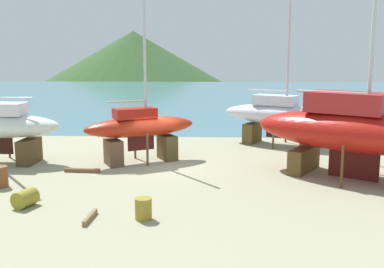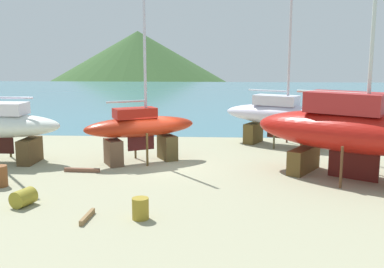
{
  "view_description": "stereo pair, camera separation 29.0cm",
  "coord_description": "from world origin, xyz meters",
  "px_view_note": "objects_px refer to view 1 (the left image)",
  "views": [
    {
      "loc": [
        2.75,
        -23.03,
        5.77
      ],
      "look_at": [
        1.63,
        1.13,
        1.49
      ],
      "focal_mm": 42.48,
      "sensor_mm": 36.0,
      "label": 1
    },
    {
      "loc": [
        3.04,
        -23.01,
        5.77
      ],
      "look_at": [
        1.63,
        1.13,
        1.49
      ],
      "focal_mm": 42.48,
      "sensor_mm": 36.0,
      "label": 2
    }
  ],
  "objects_px": {
    "barrel_blue_faded": "(143,209)",
    "barrel_tipped_center": "(0,177)",
    "sailboat_large_starboard": "(140,129)",
    "barrel_ochre": "(25,198)",
    "sailboat_far_slipway": "(280,115)",
    "sailboat_small_center": "(355,130)"
  },
  "relations": [
    {
      "from": "barrel_blue_faded",
      "to": "barrel_tipped_center",
      "type": "bearing_deg",
      "value": 152.24
    },
    {
      "from": "sailboat_large_starboard",
      "to": "barrel_ochre",
      "type": "distance_m",
      "value": 8.25
    },
    {
      "from": "barrel_blue_faded",
      "to": "sailboat_large_starboard",
      "type": "bearing_deg",
      "value": 99.61
    },
    {
      "from": "barrel_ochre",
      "to": "barrel_tipped_center",
      "type": "relative_size",
      "value": 0.95
    },
    {
      "from": "sailboat_far_slipway",
      "to": "barrel_tipped_center",
      "type": "height_order",
      "value": "sailboat_far_slipway"
    },
    {
      "from": "sailboat_small_center",
      "to": "sailboat_large_starboard",
      "type": "distance_m",
      "value": 10.8
    },
    {
      "from": "barrel_ochre",
      "to": "sailboat_small_center",
      "type": "bearing_deg",
      "value": 18.65
    },
    {
      "from": "sailboat_small_center",
      "to": "sailboat_large_starboard",
      "type": "bearing_deg",
      "value": -162.65
    },
    {
      "from": "sailboat_small_center",
      "to": "sailboat_far_slipway",
      "type": "xyz_separation_m",
      "value": [
        -2.3,
        7.75,
        -0.34
      ]
    },
    {
      "from": "barrel_blue_faded",
      "to": "barrel_tipped_center",
      "type": "height_order",
      "value": "barrel_tipped_center"
    },
    {
      "from": "sailboat_large_starboard",
      "to": "barrel_tipped_center",
      "type": "xyz_separation_m",
      "value": [
        -5.41,
        -4.94,
        -1.35
      ]
    },
    {
      "from": "sailboat_far_slipway",
      "to": "barrel_ochre",
      "type": "bearing_deg",
      "value": -104.94
    },
    {
      "from": "sailboat_far_slipway",
      "to": "barrel_blue_faded",
      "type": "distance_m",
      "value": 15.13
    },
    {
      "from": "sailboat_small_center",
      "to": "sailboat_far_slipway",
      "type": "bearing_deg",
      "value": 138.97
    },
    {
      "from": "sailboat_far_slipway",
      "to": "barrel_ochre",
      "type": "xyz_separation_m",
      "value": [
        -11.39,
        -12.37,
        -1.63
      ]
    },
    {
      "from": "barrel_tipped_center",
      "to": "sailboat_large_starboard",
      "type": "bearing_deg",
      "value": 42.38
    },
    {
      "from": "barrel_ochre",
      "to": "barrel_blue_faded",
      "type": "distance_m",
      "value": 4.85
    },
    {
      "from": "sailboat_far_slipway",
      "to": "barrel_blue_faded",
      "type": "bearing_deg",
      "value": -88.6
    },
    {
      "from": "sailboat_far_slipway",
      "to": "barrel_blue_faded",
      "type": "relative_size",
      "value": 16.51
    },
    {
      "from": "sailboat_small_center",
      "to": "barrel_ochre",
      "type": "bearing_deg",
      "value": -128.9
    },
    {
      "from": "sailboat_large_starboard",
      "to": "sailboat_far_slipway",
      "type": "height_order",
      "value": "sailboat_far_slipway"
    },
    {
      "from": "sailboat_large_starboard",
      "to": "barrel_tipped_center",
      "type": "distance_m",
      "value": 7.45
    }
  ]
}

